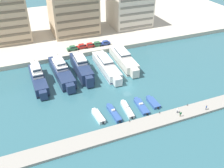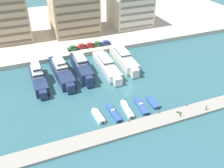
{
  "view_description": "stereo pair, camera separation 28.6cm",
  "coord_description": "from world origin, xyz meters",
  "px_view_note": "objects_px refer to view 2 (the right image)",
  "views": [
    {
      "loc": [
        -29.27,
        -59.38,
        44.74
      ],
      "look_at": [
        -5.2,
        0.25,
        2.5
      ],
      "focal_mm": 40.0,
      "sensor_mm": 36.0,
      "label": 1
    },
    {
      "loc": [
        -29.01,
        -59.49,
        44.74
      ],
      "look_at": [
        -5.2,
        0.25,
        2.5
      ],
      "focal_mm": 40.0,
      "sensor_mm": 36.0,
      "label": 2
    }
  ],
  "objects_px": {
    "yacht_ivory_center": "(124,59)",
    "pedestrian_near_edge": "(180,114)",
    "car_red_mid_left": "(90,45)",
    "yacht_navy_far_left": "(38,78)",
    "motorboat_white_mid_left": "(127,109)",
    "car_blue_center": "(106,43)",
    "yacht_navy_left": "(62,71)",
    "motorboat_blue_center_left": "(141,106)",
    "car_red_left": "(82,46)",
    "motorboat_blue_left": "(114,113)",
    "car_green_center_left": "(97,44)",
    "pedestrian_mid_deck": "(206,107)",
    "yacht_navy_mid_left": "(82,67)",
    "yacht_white_center_left": "(107,66)",
    "motorboat_blue_center": "(153,103)",
    "motorboat_white_far_left": "(98,116)",
    "car_green_far_left": "(73,48)"
  },
  "relations": [
    {
      "from": "motorboat_blue_left",
      "to": "car_green_center_left",
      "type": "xyz_separation_m",
      "value": [
        9.18,
        40.56,
        2.12
      ]
    },
    {
      "from": "car_green_center_left",
      "to": "yacht_navy_far_left",
      "type": "bearing_deg",
      "value": -146.98
    },
    {
      "from": "yacht_navy_far_left",
      "to": "car_blue_center",
      "type": "bearing_deg",
      "value": 29.56
    },
    {
      "from": "car_red_left",
      "to": "car_red_mid_left",
      "type": "relative_size",
      "value": 1.0
    },
    {
      "from": "yacht_navy_far_left",
      "to": "yacht_white_center_left",
      "type": "xyz_separation_m",
      "value": [
        23.61,
        -0.24,
        -0.41
      ]
    },
    {
      "from": "yacht_white_center_left",
      "to": "pedestrian_mid_deck",
      "type": "xyz_separation_m",
      "value": [
        17.4,
        -31.85,
        -0.13
      ]
    },
    {
      "from": "car_red_left",
      "to": "car_green_center_left",
      "type": "relative_size",
      "value": 0.99
    },
    {
      "from": "yacht_white_center_left",
      "to": "motorboat_blue_center",
      "type": "distance_m",
      "value": 23.89
    },
    {
      "from": "motorboat_white_mid_left",
      "to": "car_green_far_left",
      "type": "bearing_deg",
      "value": 97.32
    },
    {
      "from": "yacht_white_center_left",
      "to": "motorboat_blue_center_left",
      "type": "bearing_deg",
      "value": -85.91
    },
    {
      "from": "yacht_navy_mid_left",
      "to": "pedestrian_near_edge",
      "type": "height_order",
      "value": "yacht_navy_mid_left"
    },
    {
      "from": "car_green_center_left",
      "to": "car_blue_center",
      "type": "bearing_deg",
      "value": -1.94
    },
    {
      "from": "yacht_ivory_center",
      "to": "car_red_mid_left",
      "type": "distance_m",
      "value": 17.15
    },
    {
      "from": "yacht_navy_left",
      "to": "car_red_mid_left",
      "type": "bearing_deg",
      "value": 46.05
    },
    {
      "from": "yacht_ivory_center",
      "to": "motorboat_blue_center_left",
      "type": "xyz_separation_m",
      "value": [
        -5.91,
        -25.6,
        -1.56
      ]
    },
    {
      "from": "motorboat_blue_left",
      "to": "yacht_navy_mid_left",
      "type": "bearing_deg",
      "value": 94.45
    },
    {
      "from": "car_red_left",
      "to": "motorboat_blue_left",
      "type": "bearing_deg",
      "value": -93.74
    },
    {
      "from": "yacht_navy_mid_left",
      "to": "car_red_mid_left",
      "type": "xyz_separation_m",
      "value": [
        7.94,
        15.89,
        0.24
      ]
    },
    {
      "from": "yacht_navy_left",
      "to": "motorboat_blue_center_left",
      "type": "bearing_deg",
      "value": -55.46
    },
    {
      "from": "car_blue_center",
      "to": "pedestrian_mid_deck",
      "type": "relative_size",
      "value": 2.58
    },
    {
      "from": "motorboat_white_mid_left",
      "to": "car_blue_center",
      "type": "xyz_separation_m",
      "value": [
        8.68,
        40.34,
        2.13
      ]
    },
    {
      "from": "yacht_navy_far_left",
      "to": "yacht_navy_left",
      "type": "xyz_separation_m",
      "value": [
        7.97,
        1.5,
        -0.05
      ]
    },
    {
      "from": "yacht_navy_left",
      "to": "motorboat_blue_center_left",
      "type": "height_order",
      "value": "yacht_navy_left"
    },
    {
      "from": "motorboat_white_mid_left",
      "to": "pedestrian_mid_deck",
      "type": "xyz_separation_m",
      "value": [
        20.14,
        -8.5,
        1.12
      ]
    },
    {
      "from": "motorboat_white_far_left",
      "to": "car_red_left",
      "type": "xyz_separation_m",
      "value": [
        7.06,
        40.44,
        2.12
      ]
    },
    {
      "from": "yacht_ivory_center",
      "to": "motorboat_blue_center",
      "type": "height_order",
      "value": "yacht_ivory_center"
    },
    {
      "from": "yacht_navy_far_left",
      "to": "yacht_navy_left",
      "type": "distance_m",
      "value": 8.11
    },
    {
      "from": "yacht_navy_left",
      "to": "pedestrian_mid_deck",
      "type": "height_order",
      "value": "yacht_navy_left"
    },
    {
      "from": "motorboat_blue_center",
      "to": "car_green_far_left",
      "type": "bearing_deg",
      "value": 108.62
    },
    {
      "from": "yacht_navy_mid_left",
      "to": "motorboat_blue_center",
      "type": "relative_size",
      "value": 3.23
    },
    {
      "from": "yacht_ivory_center",
      "to": "car_blue_center",
      "type": "xyz_separation_m",
      "value": [
        -1.65,
        14.82,
        0.68
      ]
    },
    {
      "from": "motorboat_white_far_left",
      "to": "pedestrian_near_edge",
      "type": "height_order",
      "value": "pedestrian_near_edge"
    },
    {
      "from": "yacht_navy_left",
      "to": "pedestrian_near_edge",
      "type": "bearing_deg",
      "value": -53.44
    },
    {
      "from": "motorboat_white_far_left",
      "to": "car_red_left",
      "type": "bearing_deg",
      "value": 80.09
    },
    {
      "from": "yacht_white_center_left",
      "to": "car_blue_center",
      "type": "bearing_deg",
      "value": 70.74
    },
    {
      "from": "motorboat_white_mid_left",
      "to": "motorboat_blue_center_left",
      "type": "distance_m",
      "value": 4.42
    },
    {
      "from": "motorboat_blue_left",
      "to": "yacht_ivory_center",
      "type": "bearing_deg",
      "value": 60.66
    },
    {
      "from": "yacht_ivory_center",
      "to": "pedestrian_mid_deck",
      "type": "height_order",
      "value": "yacht_ivory_center"
    },
    {
      "from": "yacht_ivory_center",
      "to": "pedestrian_near_edge",
      "type": "relative_size",
      "value": 13.75
    },
    {
      "from": "yacht_navy_left",
      "to": "motorboat_blue_center_left",
      "type": "relative_size",
      "value": 2.77
    },
    {
      "from": "car_blue_center",
      "to": "yacht_navy_mid_left",
      "type": "bearing_deg",
      "value": -132.95
    },
    {
      "from": "yacht_navy_far_left",
      "to": "yacht_navy_left",
      "type": "height_order",
      "value": "yacht_navy_far_left"
    },
    {
      "from": "car_red_left",
      "to": "car_red_mid_left",
      "type": "height_order",
      "value": "same"
    },
    {
      "from": "yacht_navy_far_left",
      "to": "motorboat_blue_left",
      "type": "distance_m",
      "value": 29.08
    },
    {
      "from": "motorboat_white_far_left",
      "to": "motorboat_blue_center",
      "type": "relative_size",
      "value": 1.05
    },
    {
      "from": "yacht_navy_far_left",
      "to": "car_red_mid_left",
      "type": "height_order",
      "value": "yacht_navy_far_left"
    },
    {
      "from": "yacht_navy_far_left",
      "to": "motorboat_white_mid_left",
      "type": "xyz_separation_m",
      "value": [
        20.86,
        -23.59,
        -1.66
      ]
    },
    {
      "from": "yacht_white_center_left",
      "to": "yacht_ivory_center",
      "type": "bearing_deg",
      "value": 16.04
    },
    {
      "from": "yacht_navy_far_left",
      "to": "pedestrian_near_edge",
      "type": "relative_size",
      "value": 12.34
    },
    {
      "from": "yacht_navy_left",
      "to": "car_green_far_left",
      "type": "xyz_separation_m",
      "value": [
        7.7,
        15.32,
        0.52
      ]
    }
  ]
}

